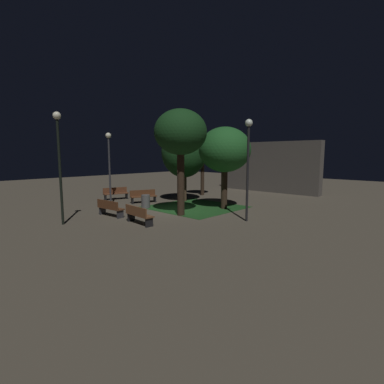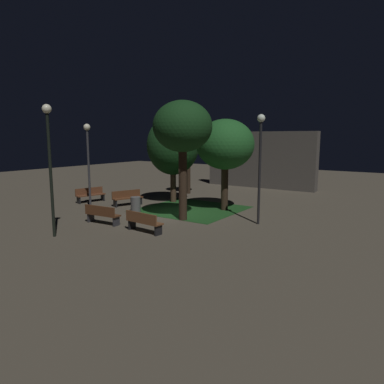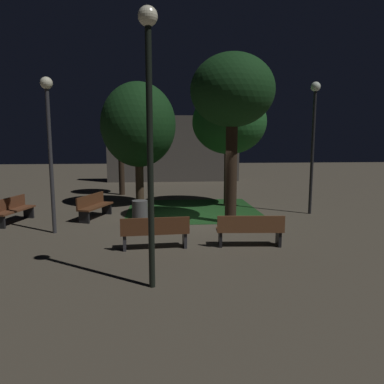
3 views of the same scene
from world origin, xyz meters
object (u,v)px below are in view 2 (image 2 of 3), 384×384
at_px(bench_front_right, 102,214).
at_px(trash_bin, 136,205).
at_px(bench_path_side, 127,197).
at_px(tree_left_canopy, 173,146).
at_px(tree_lawn_side, 188,146).
at_px(lamp_post_plaza_west, 88,152).
at_px(lamp_post_near_wall, 260,151).
at_px(bench_lawn_edge, 143,221).
at_px(lamp_post_plaza_east, 49,150).
at_px(bench_back_row, 90,194).
at_px(tree_back_right, 183,128).
at_px(tree_right_canopy, 225,145).

xyz_separation_m(bench_front_right, trash_bin, (-0.55, 2.84, -0.07)).
bearing_deg(bench_path_side, tree_left_canopy, 58.01).
height_order(tree_left_canopy, trash_bin, tree_left_canopy).
bearing_deg(tree_lawn_side, lamp_post_plaza_west, -99.52).
xyz_separation_m(bench_path_side, tree_lawn_side, (0.43, 5.70, 2.86)).
distance_m(tree_lawn_side, lamp_post_near_wall, 9.60).
distance_m(tree_left_canopy, lamp_post_near_wall, 7.11).
xyz_separation_m(bench_path_side, tree_left_canopy, (1.54, 2.46, 2.99)).
distance_m(bench_lawn_edge, lamp_post_plaza_east, 4.70).
xyz_separation_m(bench_lawn_edge, trash_bin, (-3.11, 2.84, -0.07)).
bearing_deg(bench_back_row, trash_bin, -8.25).
bearing_deg(tree_lawn_side, tree_back_right, -57.06).
distance_m(tree_right_canopy, trash_bin, 5.80).
xyz_separation_m(lamp_post_near_wall, trash_bin, (-6.52, -1.28, -2.94)).
height_order(bench_back_row, lamp_post_plaza_east, lamp_post_plaza_east).
bearing_deg(bench_lawn_edge, bench_back_row, 155.21).
xyz_separation_m(tree_right_canopy, lamp_post_near_wall, (2.87, -1.94, -0.22)).
bearing_deg(lamp_post_plaza_west, trash_bin, 18.83).
bearing_deg(lamp_post_near_wall, lamp_post_plaza_east, -132.19).
bearing_deg(bench_lawn_edge, tree_lawn_side, 114.52).
relative_size(tree_back_right, lamp_post_near_wall, 1.14).
distance_m(bench_back_row, lamp_post_plaza_east, 8.33).
xyz_separation_m(bench_path_side, lamp_post_plaza_east, (2.26, -6.47, 3.02)).
distance_m(bench_front_right, tree_lawn_side, 10.26).
distance_m(bench_path_side, lamp_post_near_wall, 8.74).
bearing_deg(lamp_post_plaza_east, bench_lawn_edge, 43.99).
relative_size(lamp_post_plaza_west, trash_bin, 5.67).
xyz_separation_m(tree_lawn_side, lamp_post_plaza_west, (-1.29, -7.72, -0.16)).
bearing_deg(tree_left_canopy, lamp_post_plaza_east, -85.41).
height_order(bench_path_side, trash_bin, bench_path_side).
relative_size(lamp_post_plaza_east, lamp_post_near_wall, 1.05).
relative_size(bench_lawn_edge, lamp_post_near_wall, 0.37).
bearing_deg(bench_lawn_edge, lamp_post_near_wall, 50.37).
relative_size(tree_left_canopy, trash_bin, 6.35).
height_order(tree_right_canopy, tree_lawn_side, tree_right_canopy).
distance_m(bench_path_side, tree_lawn_side, 6.39).
bearing_deg(tree_right_canopy, lamp_post_plaza_west, -146.69).
distance_m(tree_back_right, trash_bin, 5.08).
xyz_separation_m(tree_back_right, tree_left_canopy, (-3.32, 3.60, -0.95)).
xyz_separation_m(tree_right_canopy, lamp_post_plaza_west, (-6.24, -4.10, -0.39)).
distance_m(bench_back_row, tree_back_right, 8.54).
relative_size(tree_lawn_side, lamp_post_plaza_west, 0.90).
bearing_deg(tree_back_right, bench_path_side, 166.87).
height_order(bench_lawn_edge, tree_left_canopy, tree_left_canopy).
height_order(tree_back_right, lamp_post_plaza_west, tree_back_right).
bearing_deg(lamp_post_plaza_east, bench_front_right, 89.34).
relative_size(tree_left_canopy, tree_right_canopy, 1.06).
xyz_separation_m(tree_left_canopy, tree_right_canopy, (3.84, -0.38, 0.10)).
distance_m(bench_back_row, bench_path_side, 2.74).
xyz_separation_m(lamp_post_plaza_west, trash_bin, (2.60, 0.89, -2.77)).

